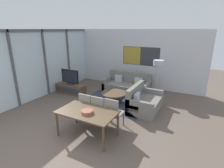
% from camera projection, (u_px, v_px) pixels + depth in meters
% --- Properties ---
extents(ground_plane, '(24.00, 24.00, 0.00)m').
position_uv_depth(ground_plane, '(43.00, 152.00, 4.18)').
color(ground_plane, brown).
extents(wall_back, '(6.82, 0.09, 2.80)m').
position_uv_depth(wall_back, '(133.00, 58.00, 8.66)').
color(wall_back, silver).
rests_on(wall_back, ground_plane).
extents(window_wall_left, '(0.07, 5.82, 2.80)m').
position_uv_depth(window_wall_left, '(45.00, 60.00, 7.46)').
color(window_wall_left, silver).
rests_on(window_wall_left, ground_plane).
extents(area_rug, '(2.61, 1.97, 0.01)m').
position_uv_depth(area_rug, '(114.00, 102.00, 6.99)').
color(area_rug, '#333D4C').
rests_on(area_rug, ground_plane).
extents(tv_console, '(1.40, 0.47, 0.44)m').
position_uv_depth(tv_console, '(71.00, 89.00, 7.89)').
color(tv_console, brown).
rests_on(tv_console, ground_plane).
extents(television, '(0.91, 0.20, 0.67)m').
position_uv_depth(television, '(70.00, 77.00, 7.73)').
color(television, '#2D2D33').
rests_on(television, tv_console).
extents(sofa_main, '(2.07, 0.95, 0.89)m').
position_uv_depth(sofa_main, '(127.00, 86.00, 8.05)').
color(sofa_main, slate).
rests_on(sofa_main, ground_plane).
extents(sofa_side, '(0.95, 1.50, 0.89)m').
position_uv_depth(sofa_side, '(143.00, 102.00, 6.28)').
color(sofa_side, slate).
rests_on(sofa_side, ground_plane).
extents(coffee_table, '(1.00, 1.00, 0.41)m').
position_uv_depth(coffee_table, '(114.00, 95.00, 6.89)').
color(coffee_table, brown).
rests_on(coffee_table, ground_plane).
extents(dining_table, '(1.56, 0.90, 0.73)m').
position_uv_depth(dining_table, '(87.00, 114.00, 4.62)').
color(dining_table, brown).
rests_on(dining_table, ground_plane).
extents(dining_chair_left, '(0.46, 0.46, 0.95)m').
position_uv_depth(dining_chair_left, '(88.00, 106.00, 5.39)').
color(dining_chair_left, gray).
rests_on(dining_chair_left, ground_plane).
extents(dining_chair_centre, '(0.46, 0.46, 0.95)m').
position_uv_depth(dining_chair_centre, '(100.00, 109.00, 5.19)').
color(dining_chair_centre, gray).
rests_on(dining_chair_centre, ground_plane).
extents(dining_chair_right, '(0.46, 0.46, 0.95)m').
position_uv_depth(dining_chair_right, '(113.00, 112.00, 5.02)').
color(dining_chair_right, gray).
rests_on(dining_chair_right, ground_plane).
extents(fruit_bowl, '(0.31, 0.31, 0.08)m').
position_uv_depth(fruit_bowl, '(87.00, 112.00, 4.48)').
color(fruit_bowl, '#995642').
rests_on(fruit_bowl, dining_table).
extents(floor_lamp, '(0.44, 0.44, 1.59)m').
position_uv_depth(floor_lamp, '(159.00, 65.00, 7.15)').
color(floor_lamp, '#2D2D33').
rests_on(floor_lamp, ground_plane).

